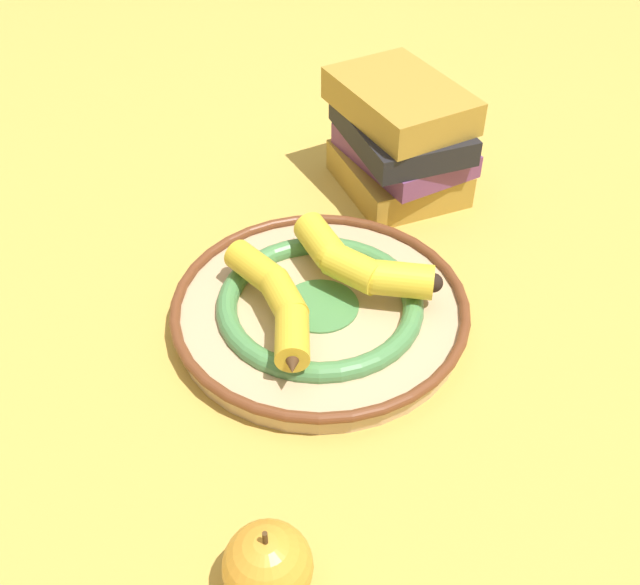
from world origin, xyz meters
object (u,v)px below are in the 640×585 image
object	(u,v)px
banana_a	(277,301)
apple	(266,566)
banana_b	(355,261)
decorative_bowl	(320,309)
book_stack	(400,138)

from	to	relation	value
banana_a	apple	size ratio (longest dim) A/B	2.28
banana_b	apple	size ratio (longest dim) A/B	1.97
decorative_bowl	banana_a	xyz separation A→B (m)	(-0.03, 0.04, 0.04)
apple	banana_b	bearing A→B (deg)	-12.67
banana_a	banana_b	size ratio (longest dim) A/B	1.15
banana_b	apple	distance (m)	0.35
banana_b	apple	bearing A→B (deg)	-66.11
banana_a	book_stack	bearing A→B (deg)	-49.09
decorative_bowl	banana_b	distance (m)	0.06
banana_b	banana_a	bearing A→B (deg)	-105.46
apple	banana_a	bearing A→B (deg)	0.99
decorative_bowl	banana_a	distance (m)	0.06
decorative_bowl	banana_b	bearing A→B (deg)	-46.24
banana_b	decorative_bowl	bearing A→B (deg)	-99.68
banana_b	book_stack	xyz separation A→B (m)	(0.23, -0.06, 0.02)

